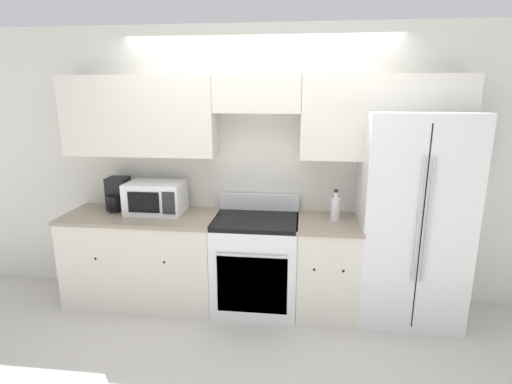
{
  "coord_description": "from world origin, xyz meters",
  "views": [
    {
      "loc": [
        0.4,
        -3.13,
        2.0
      ],
      "look_at": [
        -0.0,
        0.31,
        1.13
      ],
      "focal_mm": 28.0,
      "sensor_mm": 36.0,
      "label": 1
    }
  ],
  "objects_px": {
    "bottle": "(335,208)",
    "oven_range": "(256,263)",
    "refrigerator": "(410,218)",
    "microwave": "(156,198)"
  },
  "relations": [
    {
      "from": "refrigerator",
      "to": "bottle",
      "type": "relative_size",
      "value": 6.58
    },
    {
      "from": "refrigerator",
      "to": "microwave",
      "type": "height_order",
      "value": "refrigerator"
    },
    {
      "from": "microwave",
      "to": "bottle",
      "type": "bearing_deg",
      "value": -1.21
    },
    {
      "from": "microwave",
      "to": "oven_range",
      "type": "bearing_deg",
      "value": -4.77
    },
    {
      "from": "oven_range",
      "to": "refrigerator",
      "type": "height_order",
      "value": "refrigerator"
    },
    {
      "from": "oven_range",
      "to": "refrigerator",
      "type": "distance_m",
      "value": 1.45
    },
    {
      "from": "microwave",
      "to": "bottle",
      "type": "height_order",
      "value": "microwave"
    },
    {
      "from": "refrigerator",
      "to": "microwave",
      "type": "distance_m",
      "value": 2.33
    },
    {
      "from": "oven_range",
      "to": "microwave",
      "type": "distance_m",
      "value": 1.13
    },
    {
      "from": "bottle",
      "to": "oven_range",
      "type": "bearing_deg",
      "value": -176.38
    }
  ]
}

